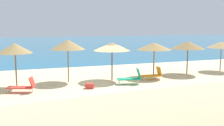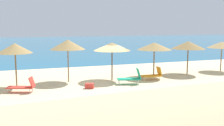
{
  "view_description": "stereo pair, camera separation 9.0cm",
  "coord_description": "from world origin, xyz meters",
  "px_view_note": "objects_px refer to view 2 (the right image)",
  "views": [
    {
      "loc": [
        -5.53,
        -16.55,
        3.81
      ],
      "look_at": [
        0.46,
        0.36,
        1.25
      ],
      "focal_mm": 41.25,
      "sensor_mm": 36.0,
      "label": 1
    },
    {
      "loc": [
        -5.44,
        -16.58,
        3.81
      ],
      "look_at": [
        0.46,
        0.36,
        1.25
      ],
      "focal_mm": 41.25,
      "sensor_mm": 36.0,
      "label": 2
    }
  ],
  "objects_px": {
    "beach_umbrella_6": "(222,45)",
    "lounge_chair_2": "(131,77)",
    "beach_umbrella_5": "(188,45)",
    "lounge_chair_1": "(23,86)",
    "beach_umbrella_3": "(112,47)",
    "beach_umbrella_2": "(68,45)",
    "lounge_chair_0": "(153,75)",
    "cooler_box": "(90,86)",
    "beach_umbrella_4": "(154,46)",
    "beach_umbrella_1": "(15,48)"
  },
  "relations": [
    {
      "from": "beach_umbrella_2",
      "to": "beach_umbrella_3",
      "type": "height_order",
      "value": "beach_umbrella_2"
    },
    {
      "from": "cooler_box",
      "to": "lounge_chair_0",
      "type": "bearing_deg",
      "value": 11.57
    },
    {
      "from": "beach_umbrella_3",
      "to": "beach_umbrella_2",
      "type": "bearing_deg",
      "value": 170.02
    },
    {
      "from": "beach_umbrella_3",
      "to": "cooler_box",
      "type": "bearing_deg",
      "value": -138.68
    },
    {
      "from": "beach_umbrella_1",
      "to": "beach_umbrella_4",
      "type": "relative_size",
      "value": 1.07
    },
    {
      "from": "beach_umbrella_2",
      "to": "beach_umbrella_1",
      "type": "bearing_deg",
      "value": -169.67
    },
    {
      "from": "beach_umbrella_1",
      "to": "beach_umbrella_4",
      "type": "distance_m",
      "value": 9.81
    },
    {
      "from": "beach_umbrella_3",
      "to": "beach_umbrella_1",
      "type": "bearing_deg",
      "value": -179.25
    },
    {
      "from": "beach_umbrella_4",
      "to": "beach_umbrella_1",
      "type": "bearing_deg",
      "value": -178.69
    },
    {
      "from": "beach_umbrella_5",
      "to": "cooler_box",
      "type": "distance_m",
      "value": 9.17
    },
    {
      "from": "beach_umbrella_3",
      "to": "lounge_chair_1",
      "type": "height_order",
      "value": "beach_umbrella_3"
    },
    {
      "from": "beach_umbrella_2",
      "to": "beach_umbrella_5",
      "type": "height_order",
      "value": "beach_umbrella_2"
    },
    {
      "from": "lounge_chair_1",
      "to": "lounge_chair_0",
      "type": "bearing_deg",
      "value": -65.42
    },
    {
      "from": "beach_umbrella_1",
      "to": "lounge_chair_2",
      "type": "relative_size",
      "value": 1.69
    },
    {
      "from": "beach_umbrella_6",
      "to": "lounge_chair_2",
      "type": "bearing_deg",
      "value": -167.16
    },
    {
      "from": "beach_umbrella_1",
      "to": "beach_umbrella_6",
      "type": "distance_m",
      "value": 16.49
    },
    {
      "from": "beach_umbrella_3",
      "to": "beach_umbrella_5",
      "type": "distance_m",
      "value": 6.53
    },
    {
      "from": "beach_umbrella_1",
      "to": "beach_umbrella_3",
      "type": "distance_m",
      "value": 6.4
    },
    {
      "from": "cooler_box",
      "to": "beach_umbrella_5",
      "type": "bearing_deg",
      "value": 13.9
    },
    {
      "from": "lounge_chair_2",
      "to": "lounge_chair_1",
      "type": "bearing_deg",
      "value": 103.17
    },
    {
      "from": "lounge_chair_2",
      "to": "beach_umbrella_3",
      "type": "bearing_deg",
      "value": 40.3
    },
    {
      "from": "lounge_chair_0",
      "to": "beach_umbrella_4",
      "type": "bearing_deg",
      "value": -25.72
    },
    {
      "from": "beach_umbrella_3",
      "to": "beach_umbrella_5",
      "type": "height_order",
      "value": "beach_umbrella_3"
    },
    {
      "from": "beach_umbrella_1",
      "to": "lounge_chair_0",
      "type": "xyz_separation_m",
      "value": [
        9.21,
        -0.77,
        -2.09
      ]
    },
    {
      "from": "beach_umbrella_6",
      "to": "lounge_chair_1",
      "type": "relative_size",
      "value": 1.51
    },
    {
      "from": "beach_umbrella_3",
      "to": "beach_umbrella_6",
      "type": "relative_size",
      "value": 1.06
    },
    {
      "from": "beach_umbrella_1",
      "to": "beach_umbrella_3",
      "type": "xyz_separation_m",
      "value": [
        6.39,
        0.08,
        -0.07
      ]
    },
    {
      "from": "beach_umbrella_5",
      "to": "beach_umbrella_3",
      "type": "bearing_deg",
      "value": -177.63
    },
    {
      "from": "beach_umbrella_5",
      "to": "lounge_chair_0",
      "type": "bearing_deg",
      "value": -163.05
    },
    {
      "from": "beach_umbrella_4",
      "to": "beach_umbrella_5",
      "type": "distance_m",
      "value": 3.11
    },
    {
      "from": "beach_umbrella_1",
      "to": "beach_umbrella_2",
      "type": "relative_size",
      "value": 0.95
    },
    {
      "from": "beach_umbrella_4",
      "to": "cooler_box",
      "type": "height_order",
      "value": "beach_umbrella_4"
    },
    {
      "from": "lounge_chair_0",
      "to": "cooler_box",
      "type": "xyz_separation_m",
      "value": [
        -4.95,
        -1.01,
        -0.23
      ]
    },
    {
      "from": "lounge_chair_1",
      "to": "beach_umbrella_6",
      "type": "bearing_deg",
      "value": -62.6
    },
    {
      "from": "beach_umbrella_3",
      "to": "beach_umbrella_6",
      "type": "xyz_separation_m",
      "value": [
        10.08,
        0.51,
        -0.14
      ]
    },
    {
      "from": "cooler_box",
      "to": "lounge_chair_1",
      "type": "bearing_deg",
      "value": 175.23
    },
    {
      "from": "beach_umbrella_3",
      "to": "cooler_box",
      "type": "height_order",
      "value": "beach_umbrella_3"
    },
    {
      "from": "beach_umbrella_5",
      "to": "lounge_chair_1",
      "type": "height_order",
      "value": "beach_umbrella_5"
    },
    {
      "from": "beach_umbrella_1",
      "to": "cooler_box",
      "type": "height_order",
      "value": "beach_umbrella_1"
    },
    {
      "from": "beach_umbrella_6",
      "to": "lounge_chair_2",
      "type": "height_order",
      "value": "beach_umbrella_6"
    },
    {
      "from": "beach_umbrella_5",
      "to": "lounge_chair_0",
      "type": "distance_m",
      "value": 4.34
    },
    {
      "from": "beach_umbrella_3",
      "to": "beach_umbrella_4",
      "type": "relative_size",
      "value": 1.03
    },
    {
      "from": "beach_umbrella_2",
      "to": "lounge_chair_0",
      "type": "height_order",
      "value": "beach_umbrella_2"
    },
    {
      "from": "lounge_chair_1",
      "to": "beach_umbrella_5",
      "type": "bearing_deg",
      "value": -61.64
    },
    {
      "from": "lounge_chair_0",
      "to": "beach_umbrella_2",
      "type": "bearing_deg",
      "value": 81.73
    },
    {
      "from": "beach_umbrella_4",
      "to": "lounge_chair_0",
      "type": "bearing_deg",
      "value": -120.83
    },
    {
      "from": "beach_umbrella_1",
      "to": "beach_umbrella_6",
      "type": "height_order",
      "value": "beach_umbrella_1"
    },
    {
      "from": "beach_umbrella_4",
      "to": "beach_umbrella_6",
      "type": "relative_size",
      "value": 1.03
    },
    {
      "from": "beach_umbrella_3",
      "to": "beach_umbrella_4",
      "type": "bearing_deg",
      "value": 2.36
    },
    {
      "from": "beach_umbrella_6",
      "to": "beach_umbrella_4",
      "type": "bearing_deg",
      "value": -176.81
    }
  ]
}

